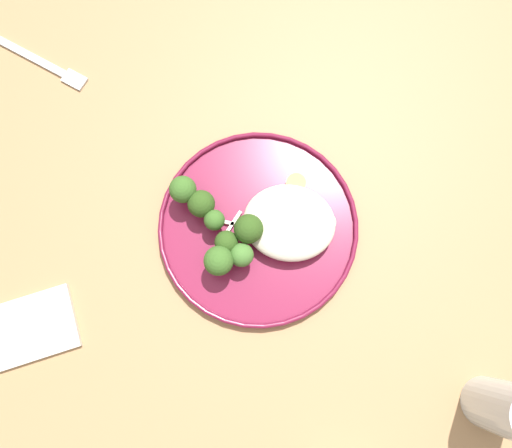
# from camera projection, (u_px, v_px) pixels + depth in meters

# --- Properties ---
(ground) EXTENTS (6.00, 6.00, 0.00)m
(ground) POSITION_uv_depth(u_px,v_px,m) (257.00, 280.00, 1.41)
(ground) COLOR #47423D
(wooden_dining_table) EXTENTS (1.40, 1.00, 0.74)m
(wooden_dining_table) POSITION_uv_depth(u_px,v_px,m) (258.00, 238.00, 0.77)
(wooden_dining_table) COLOR #9E754C
(wooden_dining_table) RESTS_ON ground
(dinner_plate) EXTENTS (0.29, 0.29, 0.02)m
(dinner_plate) POSITION_uv_depth(u_px,v_px,m) (256.00, 226.00, 0.68)
(dinner_plate) COLOR maroon
(dinner_plate) RESTS_ON wooden_dining_table
(noodle_bed) EXTENTS (0.13, 0.11, 0.04)m
(noodle_bed) POSITION_uv_depth(u_px,v_px,m) (289.00, 223.00, 0.66)
(noodle_bed) COLOR beige
(noodle_bed) RESTS_ON dinner_plate
(seared_scallop_front_small) EXTENTS (0.02, 0.02, 0.02)m
(seared_scallop_front_small) POSITION_uv_depth(u_px,v_px,m) (278.00, 217.00, 0.67)
(seared_scallop_front_small) COLOR beige
(seared_scallop_front_small) RESTS_ON dinner_plate
(seared_scallop_tiny_bay) EXTENTS (0.03, 0.03, 0.01)m
(seared_scallop_tiny_bay) POSITION_uv_depth(u_px,v_px,m) (296.00, 184.00, 0.68)
(seared_scallop_tiny_bay) COLOR #E5C689
(seared_scallop_tiny_bay) RESTS_ON dinner_plate
(seared_scallop_tilted_round) EXTENTS (0.03, 0.03, 0.02)m
(seared_scallop_tilted_round) POSITION_uv_depth(u_px,v_px,m) (324.00, 223.00, 0.67)
(seared_scallop_tilted_round) COLOR #E5C689
(seared_scallop_tilted_round) RESTS_ON dinner_plate
(seared_scallop_right_edge) EXTENTS (0.03, 0.03, 0.02)m
(seared_scallop_right_edge) POSITION_uv_depth(u_px,v_px,m) (285.00, 247.00, 0.66)
(seared_scallop_right_edge) COLOR beige
(seared_scallop_right_edge) RESTS_ON dinner_plate
(seared_scallop_on_noodles) EXTENTS (0.03, 0.03, 0.02)m
(seared_scallop_on_noodles) POSITION_uv_depth(u_px,v_px,m) (276.00, 232.00, 0.67)
(seared_scallop_on_noodles) COLOR beige
(seared_scallop_on_noodles) RESTS_ON dinner_plate
(seared_scallop_left_edge) EXTENTS (0.02, 0.02, 0.02)m
(seared_scallop_left_edge) POSITION_uv_depth(u_px,v_px,m) (282.00, 193.00, 0.68)
(seared_scallop_left_edge) COLOR #E5C689
(seared_scallop_left_edge) RESTS_ON dinner_plate
(broccoli_floret_left_leaning) EXTENTS (0.04, 0.04, 0.06)m
(broccoli_floret_left_leaning) POSITION_uv_depth(u_px,v_px,m) (219.00, 261.00, 0.63)
(broccoli_floret_left_leaning) COLOR #7A994C
(broccoli_floret_left_leaning) RESTS_ON dinner_plate
(broccoli_floret_rear_charred) EXTENTS (0.03, 0.03, 0.05)m
(broccoli_floret_rear_charred) POSITION_uv_depth(u_px,v_px,m) (215.00, 221.00, 0.65)
(broccoli_floret_rear_charred) COLOR #89A356
(broccoli_floret_rear_charred) RESTS_ON dinner_plate
(broccoli_floret_near_rim) EXTENTS (0.03, 0.03, 0.05)m
(broccoli_floret_near_rim) POSITION_uv_depth(u_px,v_px,m) (242.00, 255.00, 0.64)
(broccoli_floret_near_rim) COLOR #7A994C
(broccoli_floret_near_rim) RESTS_ON dinner_plate
(broccoli_floret_right_tilted) EXTENTS (0.04, 0.04, 0.06)m
(broccoli_floret_right_tilted) POSITION_uv_depth(u_px,v_px,m) (183.00, 190.00, 0.65)
(broccoli_floret_right_tilted) COLOR #7A994C
(broccoli_floret_right_tilted) RESTS_ON dinner_plate
(broccoli_floret_front_edge) EXTENTS (0.04, 0.04, 0.06)m
(broccoli_floret_front_edge) POSITION_uv_depth(u_px,v_px,m) (249.00, 229.00, 0.64)
(broccoli_floret_front_edge) COLOR #7A994C
(broccoli_floret_front_edge) RESTS_ON dinner_plate
(broccoli_floret_beside_noodles) EXTENTS (0.03, 0.03, 0.05)m
(broccoli_floret_beside_noodles) POSITION_uv_depth(u_px,v_px,m) (226.00, 243.00, 0.64)
(broccoli_floret_beside_noodles) COLOR #89A356
(broccoli_floret_beside_noodles) RESTS_ON dinner_plate
(broccoli_floret_tall_stalk) EXTENTS (0.04, 0.04, 0.05)m
(broccoli_floret_tall_stalk) POSITION_uv_depth(u_px,v_px,m) (201.00, 204.00, 0.65)
(broccoli_floret_tall_stalk) COLOR #89A356
(broccoli_floret_tall_stalk) RESTS_ON dinner_plate
(onion_sliver_long_sliver) EXTENTS (0.02, 0.04, 0.00)m
(onion_sliver_long_sliver) POSITION_uv_depth(u_px,v_px,m) (233.00, 225.00, 0.68)
(onion_sliver_long_sliver) COLOR silver
(onion_sliver_long_sliver) RESTS_ON dinner_plate
(onion_sliver_curled_piece) EXTENTS (0.04, 0.01, 0.00)m
(onion_sliver_curled_piece) POSITION_uv_depth(u_px,v_px,m) (219.00, 221.00, 0.68)
(onion_sliver_curled_piece) COLOR silver
(onion_sliver_curled_piece) RESTS_ON dinner_plate
(water_glass) EXTENTS (0.07, 0.07, 0.13)m
(water_glass) POSITION_uv_depth(u_px,v_px,m) (507.00, 409.00, 0.58)
(water_glass) COLOR silver
(water_glass) RESTS_ON wooden_dining_table
(dinner_fork) EXTENTS (0.18, 0.08, 0.00)m
(dinner_fork) POSITION_uv_depth(u_px,v_px,m) (39.00, 61.00, 0.75)
(dinner_fork) COLOR silver
(dinner_fork) RESTS_ON wooden_dining_table
(folded_napkin) EXTENTS (0.17, 0.15, 0.01)m
(folded_napkin) POSITION_uv_depth(u_px,v_px,m) (22.00, 331.00, 0.65)
(folded_napkin) COLOR silver
(folded_napkin) RESTS_ON wooden_dining_table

